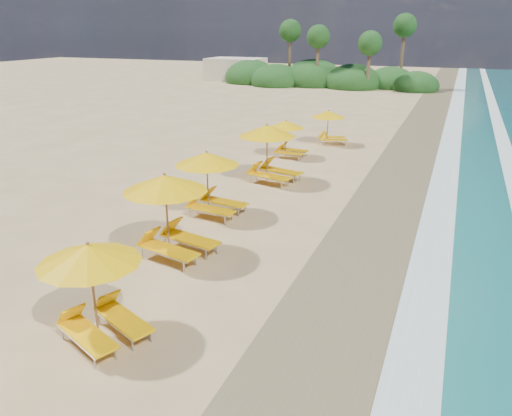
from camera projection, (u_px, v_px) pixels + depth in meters
name	position (u px, v px, depth m)	size (l,w,h in m)	color
ground	(256.00, 242.00, 16.75)	(160.00, 160.00, 0.00)	tan
wet_sand	(378.00, 261.00, 15.35)	(4.00, 160.00, 0.01)	olive
surf_foam	(474.00, 276.00, 14.41)	(4.00, 160.00, 0.01)	white
station_2	(96.00, 286.00, 11.20)	(3.06, 3.03, 2.34)	olive
station_3	(172.00, 210.00, 15.34)	(3.20, 3.07, 2.64)	olive
station_4	(212.00, 179.00, 18.78)	(2.84, 2.69, 2.45)	olive
station_5	(271.00, 150.00, 22.81)	(3.26, 3.14, 2.65)	olive
station_6	(288.00, 136.00, 27.26)	(2.25, 2.10, 2.02)	olive
station_7	(330.00, 125.00, 30.27)	(2.71, 2.70, 2.06)	olive
treeline	(321.00, 77.00, 59.62)	(25.80, 8.80, 9.74)	#163D14
beach_building	(236.00, 69.00, 65.86)	(7.00, 5.00, 2.80)	beige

